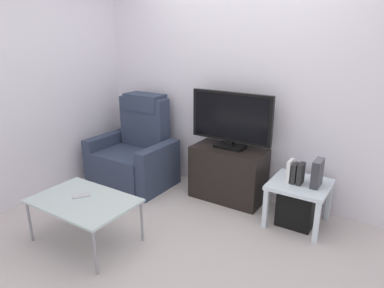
# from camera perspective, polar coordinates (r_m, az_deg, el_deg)

# --- Properties ---
(ground_plane) EXTENTS (6.40, 6.40, 0.00)m
(ground_plane) POSITION_cam_1_polar(r_m,az_deg,el_deg) (3.33, -0.92, -14.58)
(ground_plane) COLOR #BCB2AD
(wall_back) EXTENTS (6.40, 0.06, 2.60)m
(wall_back) POSITION_cam_1_polar(r_m,az_deg,el_deg) (3.83, 8.53, 10.39)
(wall_back) COLOR silver
(wall_back) RESTS_ON ground
(wall_side) EXTENTS (0.06, 4.48, 2.60)m
(wall_side) POSITION_cam_1_polar(r_m,az_deg,el_deg) (4.19, -23.31, 9.78)
(wall_side) COLOR silver
(wall_side) RESTS_ON ground
(tv_stand) EXTENTS (0.80, 0.42, 0.60)m
(tv_stand) POSITION_cam_1_polar(r_m,az_deg,el_deg) (3.86, 6.04, -4.88)
(tv_stand) COLOR black
(tv_stand) RESTS_ON ground
(television) EXTENTS (0.92, 0.20, 0.61)m
(television) POSITION_cam_1_polar(r_m,az_deg,el_deg) (3.68, 6.48, 4.15)
(television) COLOR black
(television) RESTS_ON tv_stand
(recliner_armchair) EXTENTS (0.98, 0.78, 1.08)m
(recliner_armchair) POSITION_cam_1_polar(r_m,az_deg,el_deg) (4.31, -9.39, -1.51)
(recliner_armchair) COLOR #2D384C
(recliner_armchair) RESTS_ON ground
(side_table) EXTENTS (0.54, 0.54, 0.43)m
(side_table) POSITION_cam_1_polar(r_m,az_deg,el_deg) (3.48, 17.39, -7.17)
(side_table) COLOR silver
(side_table) RESTS_ON ground
(subwoofer_box) EXTENTS (0.33, 0.33, 0.33)m
(subwoofer_box) POSITION_cam_1_polar(r_m,az_deg,el_deg) (3.56, 17.10, -10.05)
(subwoofer_box) COLOR black
(subwoofer_box) RESTS_ON ground
(book_leftmost) EXTENTS (0.03, 0.14, 0.22)m
(book_leftmost) POSITION_cam_1_polar(r_m,az_deg,el_deg) (3.42, 15.96, -4.29)
(book_leftmost) COLOR white
(book_leftmost) RESTS_ON side_table
(book_middle) EXTENTS (0.04, 0.13, 0.19)m
(book_middle) POSITION_cam_1_polar(r_m,az_deg,el_deg) (3.41, 16.73, -4.66)
(book_middle) COLOR #262626
(book_middle) RESTS_ON side_table
(book_rightmost) EXTENTS (0.04, 0.13, 0.20)m
(book_rightmost) POSITION_cam_1_polar(r_m,az_deg,el_deg) (3.39, 17.62, -4.74)
(book_rightmost) COLOR #262626
(book_rightmost) RESTS_ON side_table
(game_console) EXTENTS (0.07, 0.20, 0.26)m
(game_console) POSITION_cam_1_polar(r_m,az_deg,el_deg) (3.38, 20.11, -4.57)
(game_console) COLOR #333338
(game_console) RESTS_ON side_table
(coffee_table) EXTENTS (0.90, 0.60, 0.41)m
(coffee_table) POSITION_cam_1_polar(r_m,az_deg,el_deg) (3.18, -17.57, -9.23)
(coffee_table) COLOR #B2C6C1
(coffee_table) RESTS_ON ground
(cell_phone) EXTENTS (0.14, 0.16, 0.01)m
(cell_phone) POSITION_cam_1_polar(r_m,az_deg,el_deg) (3.23, -17.95, -8.18)
(cell_phone) COLOR #B7B7BC
(cell_phone) RESTS_ON coffee_table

